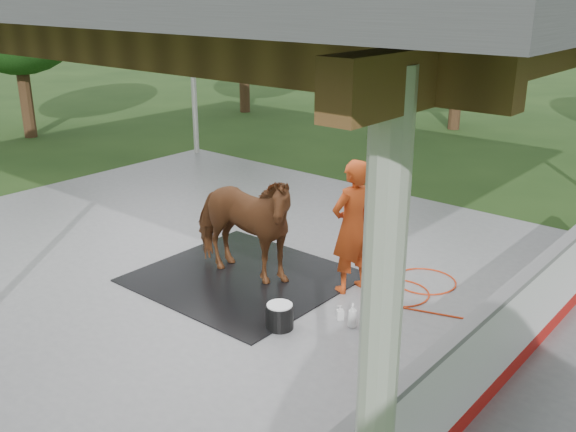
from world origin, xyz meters
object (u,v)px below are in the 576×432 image
Objects in this scene: dasher_board at (514,329)px; wash_bucket at (280,316)px; horse at (241,224)px; handler at (352,227)px.

dasher_board is 22.50× the size of wash_bucket.
wash_bucket is at bearing -124.64° from horse.
horse is 5.53× the size of wash_bucket.
dasher_board is 4.07× the size of horse.
handler is at bearing 167.41° from dasher_board.
horse reaches higher than dasher_board.
handler is 5.38× the size of wash_bucket.
wash_bucket is at bearing -160.86° from dasher_board.
dasher_board is 2.65m from handler.
handler is at bearing -69.45° from horse.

